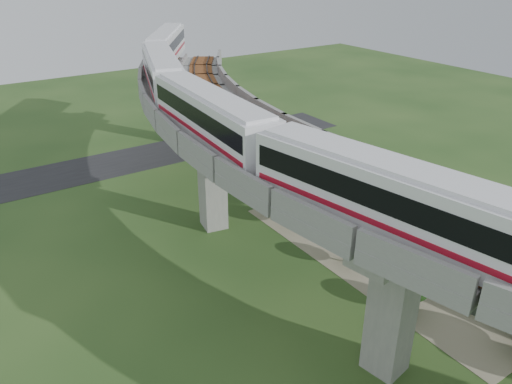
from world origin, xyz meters
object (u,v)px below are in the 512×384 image
metro_train (210,90)px  car_red (468,222)px  car_dark (334,195)px  car_white (433,272)px

metro_train → car_red: size_ratio=15.55×
metro_train → car_dark: size_ratio=14.17×
car_red → metro_train: bearing=177.5°
metro_train → car_white: bearing=-61.8°
car_white → metro_train: bearing=87.4°
metro_train → car_red: (18.22, -13.99, -11.63)m
car_red → car_dark: car_red is taller
car_dark → car_white: bearing=151.3°
metro_train → car_red: bearing=-37.5°
car_dark → metro_train: bearing=58.6°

